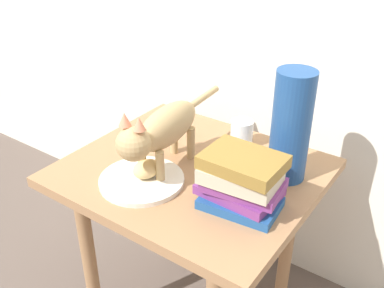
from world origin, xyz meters
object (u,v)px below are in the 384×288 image
side_table (192,193)px  tv_remote (160,130)px  plate (142,180)px  book_stack (241,181)px  cat (161,130)px  green_vase (291,127)px  candle_jar (242,135)px  bread_roll (147,169)px

side_table → tv_remote: size_ratio=4.67×
plate → book_stack: bearing=13.5°
cat → green_vase: (0.30, 0.18, 0.02)m
book_stack → green_vase: (0.04, 0.19, 0.08)m
plate → book_stack: size_ratio=1.08×
side_table → book_stack: bearing=-20.1°
plate → candle_jar: (0.12, 0.34, 0.03)m
green_vase → book_stack: bearing=-100.6°
side_table → bread_roll: bread_roll is taller
plate → candle_jar: 0.36m
book_stack → candle_jar: book_stack is taller
side_table → candle_jar: (0.05, 0.20, 0.13)m
green_vase → candle_jar: bearing=156.8°
bread_roll → side_table: bearing=62.9°
plate → green_vase: bearing=39.9°
book_stack → candle_jar: bearing=119.2°
book_stack → tv_remote: book_stack is taller
bread_roll → green_vase: size_ratio=0.26×
bread_roll → book_stack: book_stack is taller
bread_roll → tv_remote: size_ratio=0.53×
bread_roll → book_stack: size_ratio=0.37×
bread_roll → cat: (0.00, 0.06, 0.09)m
plate → candle_jar: bearing=70.4°
plate → bread_roll: size_ratio=2.92×
plate → book_stack: 0.29m
cat → side_table: bearing=45.3°
green_vase → cat: bearing=-149.0°
book_stack → green_vase: bearing=79.4°
cat → tv_remote: cat is taller
side_table → plate: plate is taller
cat → green_vase: size_ratio=1.55×
green_vase → plate: bearing=-140.1°
cat → plate: bearing=-98.4°
bread_roll → green_vase: green_vase is taller
cat → book_stack: 0.27m
cat → candle_jar: size_ratio=5.64×
cat → bread_roll: bearing=-93.9°
green_vase → side_table: bearing=-153.5°
bread_roll → green_vase: 0.40m
bread_roll → candle_jar: (0.11, 0.32, -0.00)m
book_stack → cat: bearing=177.1°
side_table → cat: (-0.06, -0.06, 0.22)m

